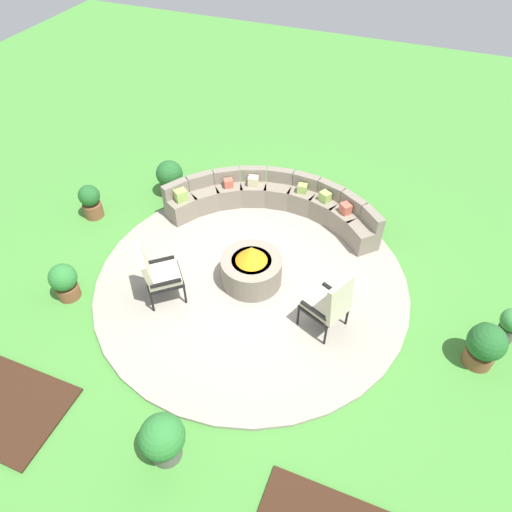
# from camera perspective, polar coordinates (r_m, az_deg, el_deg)

# --- Properties ---
(ground_plane) EXTENTS (24.00, 24.00, 0.00)m
(ground_plane) POSITION_cam_1_polar(r_m,az_deg,el_deg) (8.04, -0.53, -3.22)
(ground_plane) COLOR #478C38
(patio_circle) EXTENTS (5.25, 5.25, 0.06)m
(patio_circle) POSITION_cam_1_polar(r_m,az_deg,el_deg) (8.02, -0.53, -3.08)
(patio_circle) COLOR #9E9384
(patio_circle) RESTS_ON ground_plane
(fire_pit) EXTENTS (1.01, 1.01, 0.76)m
(fire_pit) POSITION_cam_1_polar(r_m,az_deg,el_deg) (7.78, -0.55, -1.43)
(fire_pit) COLOR gray
(fire_pit) RESTS_ON patio_circle
(curved_stone_bench) EXTENTS (4.07, 1.67, 0.70)m
(curved_stone_bench) POSITION_cam_1_polar(r_m,az_deg,el_deg) (9.12, 2.24, 6.56)
(curved_stone_bench) COLOR gray
(curved_stone_bench) RESTS_ON patio_circle
(lounge_chair_front_left) EXTENTS (0.81, 0.84, 1.04)m
(lounge_chair_front_left) POSITION_cam_1_polar(r_m,az_deg,el_deg) (7.53, -11.86, -2.00)
(lounge_chair_front_left) COLOR black
(lounge_chair_front_left) RESTS_ON patio_circle
(lounge_chair_front_right) EXTENTS (0.76, 0.75, 1.09)m
(lounge_chair_front_right) POSITION_cam_1_polar(r_m,az_deg,el_deg) (7.01, 8.92, -5.72)
(lounge_chair_front_right) COLOR black
(lounge_chair_front_right) RESTS_ON patio_circle
(potted_plant_0) EXTENTS (0.45, 0.45, 0.67)m
(potted_plant_0) POSITION_cam_1_polar(r_m,az_deg,el_deg) (8.18, -22.16, -2.82)
(potted_plant_0) COLOR brown
(potted_plant_0) RESTS_ON ground_plane
(potted_plant_1) EXTENTS (0.40, 0.40, 0.69)m
(potted_plant_1) POSITION_cam_1_polar(r_m,az_deg,el_deg) (9.65, -19.35, 6.31)
(potted_plant_1) COLOR brown
(potted_plant_1) RESTS_ON ground_plane
(potted_plant_2) EXTENTS (0.54, 0.54, 0.75)m
(potted_plant_2) POSITION_cam_1_polar(r_m,az_deg,el_deg) (7.47, 25.98, -9.65)
(potted_plant_2) COLOR brown
(potted_plant_2) RESTS_ON ground_plane
(potted_plant_3) EXTENTS (0.35, 0.35, 0.62)m
(potted_plant_3) POSITION_cam_1_polar(r_m,az_deg,el_deg) (7.97, 28.39, -7.27)
(potted_plant_3) COLOR #605B56
(potted_plant_3) RESTS_ON ground_plane
(potted_plant_4) EXTENTS (0.54, 0.54, 0.76)m
(potted_plant_4) POSITION_cam_1_polar(r_m,az_deg,el_deg) (9.82, -10.35, 9.38)
(potted_plant_4) COLOR brown
(potted_plant_4) RESTS_ON ground_plane
(potted_plant_5) EXTENTS (0.56, 0.56, 0.76)m
(potted_plant_5) POSITION_cam_1_polar(r_m,az_deg,el_deg) (6.16, -11.19, -20.85)
(potted_plant_5) COLOR #605B56
(potted_plant_5) RESTS_ON ground_plane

